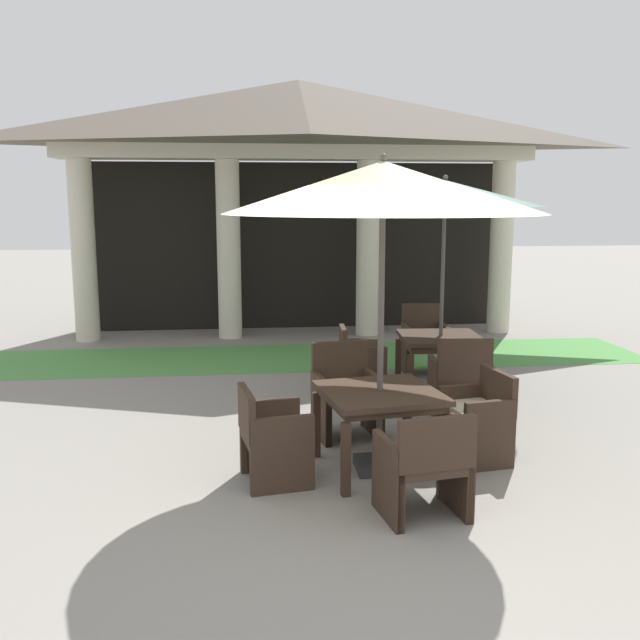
% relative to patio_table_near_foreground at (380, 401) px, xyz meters
% --- Properties ---
extents(ground_plane, '(60.00, 60.00, 0.00)m').
position_rel_patio_table_near_foreground_xyz_m(ground_plane, '(-0.20, -1.00, -0.64)').
color(ground_plane, gray).
extents(background_pavilion, '(8.48, 3.03, 4.36)m').
position_rel_patio_table_near_foreground_xyz_m(background_pavilion, '(-0.20, 6.39, 2.77)').
color(background_pavilion, beige).
rests_on(background_pavilion, ground).
extents(lawn_strip, '(10.28, 1.91, 0.01)m').
position_rel_patio_table_near_foreground_xyz_m(lawn_strip, '(-0.20, 4.56, -0.64)').
color(lawn_strip, '#519347').
rests_on(lawn_strip, ground).
extents(patio_table_near_foreground, '(1.13, 1.13, 0.73)m').
position_rel_patio_table_near_foreground_xyz_m(patio_table_near_foreground, '(0.00, 0.00, 0.00)').
color(patio_table_near_foreground, '#38281E').
rests_on(patio_table_near_foreground, ground).
extents(patio_umbrella_near_foreground, '(2.71, 2.71, 2.76)m').
position_rel_patio_table_near_foreground_xyz_m(patio_umbrella_near_foreground, '(0.00, -0.00, 1.83)').
color(patio_umbrella_near_foreground, '#2D2D2D').
rests_on(patio_umbrella_near_foreground, ground).
extents(patio_chair_near_foreground_east, '(0.59, 0.68, 0.83)m').
position_rel_patio_table_near_foreground_xyz_m(patio_chair_near_foreground_east, '(0.96, 0.16, -0.23)').
color(patio_chair_near_foreground_east, '#38281E').
rests_on(patio_chair_near_foreground_east, ground).
extents(patio_chair_near_foreground_south, '(0.70, 0.63, 0.85)m').
position_rel_patio_table_near_foreground_xyz_m(patio_chair_near_foreground_south, '(0.16, -0.96, -0.23)').
color(patio_chair_near_foreground_south, '#38281E').
rests_on(patio_chair_near_foreground_south, ground).
extents(patio_chair_near_foreground_north, '(0.70, 0.67, 0.94)m').
position_rel_patio_table_near_foreground_xyz_m(patio_chair_near_foreground_north, '(-0.16, 0.97, -0.22)').
color(patio_chair_near_foreground_north, '#38281E').
rests_on(patio_chair_near_foreground_north, ground).
extents(patio_chair_near_foreground_west, '(0.63, 0.65, 0.82)m').
position_rel_patio_table_near_foreground_xyz_m(patio_chair_near_foreground_west, '(-0.96, -0.16, -0.25)').
color(patio_chair_near_foreground_west, '#38281E').
rests_on(patio_chair_near_foreground_west, ground).
extents(patio_table_mid_left, '(1.03, 1.03, 0.72)m').
position_rel_patio_table_near_foreground_xyz_m(patio_table_mid_left, '(1.25, 2.43, -0.02)').
color(patio_table_mid_left, '#38281E').
rests_on(patio_table_mid_left, ground).
extents(patio_umbrella_mid_left, '(2.35, 2.35, 2.67)m').
position_rel_patio_table_near_foreground_xyz_m(patio_umbrella_mid_left, '(1.25, 2.43, 1.80)').
color(patio_umbrella_mid_left, '#2D2D2D').
rests_on(patio_umbrella_mid_left, ground).
extents(patio_chair_mid_left_south, '(0.64, 0.54, 0.92)m').
position_rel_patio_table_near_foreground_xyz_m(patio_chair_mid_left_south, '(1.18, 1.42, -0.21)').
color(patio_chair_mid_left_south, '#38281E').
rests_on(patio_chair_mid_left_south, ground).
extents(patio_chair_mid_left_west, '(0.58, 0.61, 0.84)m').
position_rel_patio_table_near_foreground_xyz_m(patio_chair_mid_left_west, '(0.24, 2.49, -0.24)').
color(patio_chair_mid_left_west, '#38281E').
rests_on(patio_chair_mid_left_west, ground).
extents(patio_chair_mid_left_north, '(0.62, 0.54, 0.94)m').
position_rel_patio_table_near_foreground_xyz_m(patio_chair_mid_left_north, '(1.31, 3.44, -0.20)').
color(patio_chair_mid_left_north, '#38281E').
rests_on(patio_chair_mid_left_north, ground).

